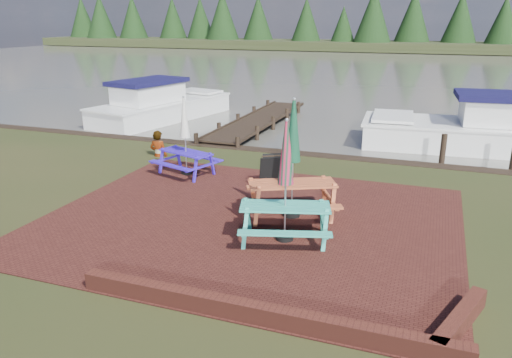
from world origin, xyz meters
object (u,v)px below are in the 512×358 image
object	(u,v)px
boat_jetty	(160,107)
chalkboard	(271,170)
jetty	(258,120)
person	(157,131)
picnic_table_blue	(186,148)
picnic_table_teal	(285,200)
boat_near	(486,132)
picnic_table_red	(292,177)

from	to	relation	value
boat_jetty	chalkboard	bearing A→B (deg)	-31.77
jetty	person	bearing A→B (deg)	-101.15
picnic_table_blue	boat_jetty	size ratio (longest dim) A/B	0.29
picnic_table_blue	person	bearing A→B (deg)	159.20
picnic_table_teal	jetty	world-z (taller)	picnic_table_teal
picnic_table_blue	boat_jetty	world-z (taller)	picnic_table_blue
chalkboard	boat_near	world-z (taller)	boat_near
jetty	person	distance (m)	6.33
chalkboard	boat_jetty	bearing A→B (deg)	104.02
boat_near	picnic_table_blue	bearing A→B (deg)	125.43
picnic_table_red	boat_near	distance (m)	10.05
picnic_table_red	jetty	bearing A→B (deg)	88.21
chalkboard	jetty	bearing A→B (deg)	80.73
picnic_table_blue	chalkboard	bearing A→B (deg)	15.45
picnic_table_teal	picnic_table_blue	world-z (taller)	picnic_table_teal
chalkboard	boat_near	xyz separation A→B (m)	(5.74, 7.00, 0.03)
person	boat_jetty	bearing A→B (deg)	-59.33
chalkboard	jetty	world-z (taller)	chalkboard
chalkboard	boat_jetty	xyz separation A→B (m)	(-7.95, 7.80, -0.01)
picnic_table_red	boat_near	world-z (taller)	picnic_table_red
boat_jetty	person	size ratio (longest dim) A/B	4.52
boat_jetty	boat_near	size ratio (longest dim) A/B	0.91
picnic_table_red	picnic_table_blue	size ratio (longest dim) A/B	1.20
chalkboard	jetty	size ratio (longest dim) A/B	0.09
picnic_table_teal	boat_near	xyz separation A→B (m)	(4.39, 10.19, -0.41)
jetty	boat_jetty	xyz separation A→B (m)	(-4.77, 0.02, 0.31)
boat_jetty	person	bearing A→B (deg)	-47.49
boat_near	person	bearing A→B (deg)	114.04
picnic_table_teal	picnic_table_blue	size ratio (longest dim) A/B	1.11
picnic_table_blue	boat_jetty	distance (m)	9.35
chalkboard	boat_jetty	size ratio (longest dim) A/B	0.11
picnic_table_red	picnic_table_teal	bearing A→B (deg)	-105.90
boat_near	person	distance (m)	11.49
picnic_table_red	jetty	world-z (taller)	picnic_table_red
jetty	picnic_table_teal	bearing A→B (deg)	-67.54
boat_jetty	person	distance (m)	7.15
boat_near	picnic_table_red	bearing A→B (deg)	148.72
picnic_table_blue	chalkboard	world-z (taller)	picnic_table_blue
picnic_table_blue	jetty	world-z (taller)	picnic_table_blue
person	picnic_table_teal	bearing A→B (deg)	141.00
chalkboard	picnic_table_teal	bearing A→B (deg)	-98.55
picnic_table_teal	picnic_table_blue	xyz separation A→B (m)	(-3.96, 3.33, -0.09)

